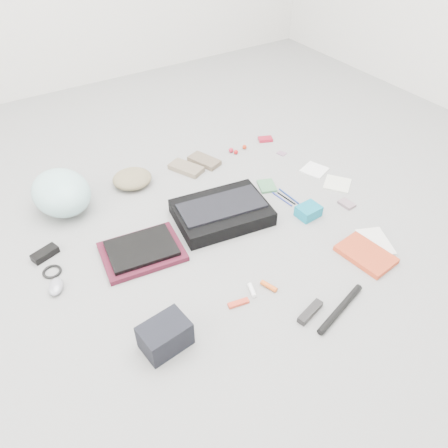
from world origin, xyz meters
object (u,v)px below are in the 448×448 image
bike_helmet (61,193)px  messenger_bag (222,212)px  book_red (366,255)px  camera_bag (165,336)px  accordion_wallet (308,211)px  laptop (142,248)px

bike_helmet → messenger_bag: bearing=-46.3°
bike_helmet → book_red: bike_helmet is taller
messenger_bag → camera_bag: bearing=-129.4°
messenger_bag → bike_helmet: 0.79m
camera_bag → accordion_wallet: camera_bag is taller
messenger_bag → bike_helmet: bike_helmet is taller
bike_helmet → book_red: size_ratio=1.41×
accordion_wallet → bike_helmet: bearing=141.3°
book_red → accordion_wallet: bearing=87.8°
camera_bag → bike_helmet: bearing=87.3°
camera_bag → book_red: camera_bag is taller
accordion_wallet → messenger_bag: bearing=146.6°
messenger_bag → bike_helmet: size_ratio=1.31×
bike_helmet → book_red: bearing=-54.2°
laptop → bike_helmet: (-0.19, 0.50, 0.07)m
laptop → camera_bag: (-0.12, -0.48, 0.02)m
laptop → book_red: bearing=-26.2°
laptop → bike_helmet: bike_helmet is taller
messenger_bag → laptop: bearing=-169.0°
bike_helmet → camera_bag: (0.07, -0.99, -0.05)m
bike_helmet → camera_bag: 0.99m
camera_bag → accordion_wallet: size_ratio=1.56×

